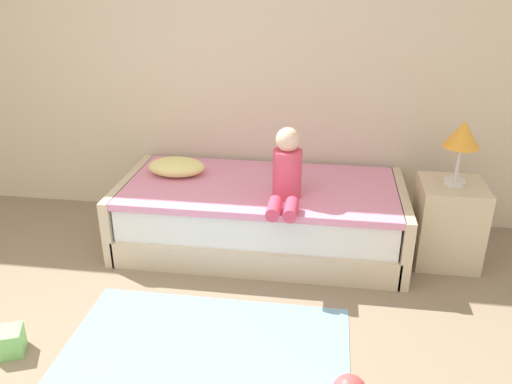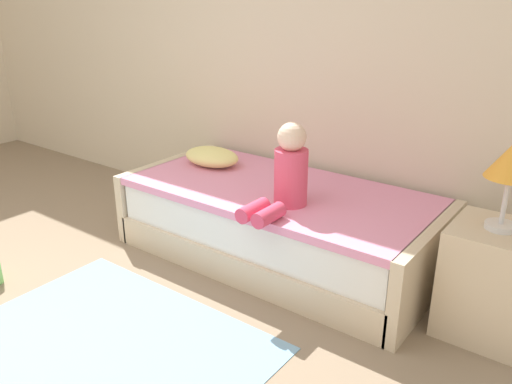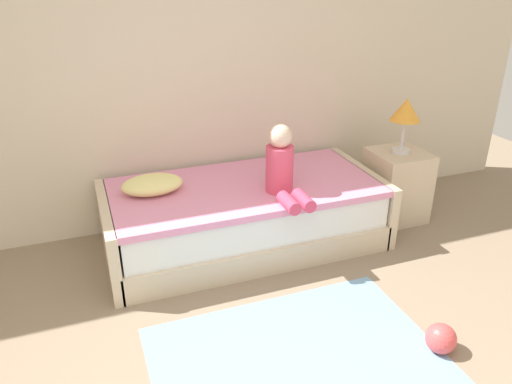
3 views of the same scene
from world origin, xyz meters
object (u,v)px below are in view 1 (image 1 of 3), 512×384
Objects in this scene: pillow at (176,167)px; table_lamp at (462,137)px; toy_block at (9,342)px; bed at (261,215)px; child_figure at (287,172)px; nightstand at (448,223)px.

table_lamp is at bearing -3.77° from pillow.
pillow is at bearing 69.93° from toy_block.
toy_block is at bearing -110.07° from pillow.
table_lamp is 2.06m from pillow.
bed is at bearing 178.60° from table_lamp.
pillow is at bearing 171.47° from bed.
child_figure is at bearing -47.96° from bed.
pillow is (-2.02, 0.13, 0.26)m from nightstand.
bed is 0.75m from pillow.
table_lamp is 0.88× the size of child_figure.
bed is at bearing 178.60° from nightstand.
pillow reaches higher than nightstand.
nightstand is 1.33× the size of table_lamp.
toy_block is at bearing -151.84° from table_lamp.
bed is 1.87m from toy_block.
bed reaches higher than toy_block.
bed is 4.14× the size of child_figure.
child_figure is 1.16× the size of pillow.
child_figure is at bearing -20.62° from pillow.
toy_block is (-2.57, -1.37, -0.86)m from table_lamp.
table_lamp reaches higher than bed.
pillow is (-0.87, 0.33, -0.14)m from child_figure.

